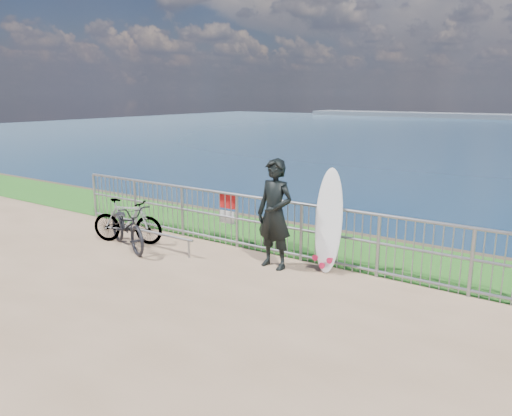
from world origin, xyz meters
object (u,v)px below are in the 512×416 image
Objects in this scene: surfer at (275,214)px; bicycle_far at (127,221)px; bicycle_near at (127,226)px; surfboard at (328,224)px.

surfer is 3.43m from bicycle_far.
bicycle_far is at bearing -166.80° from surfer.
bicycle_near reaches higher than bicycle_far.
surfboard is at bearing 29.54° from surfer.
bicycle_far is at bearing 71.05° from bicycle_near.
bicycle_far is (-3.36, -0.49, -0.52)m from surfer.
surfer reaches higher than surfboard.
bicycle_near is at bearing -151.87° from bicycle_far.
surfer is 1.10× the size of bicycle_near.
surfer reaches higher than bicycle_near.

